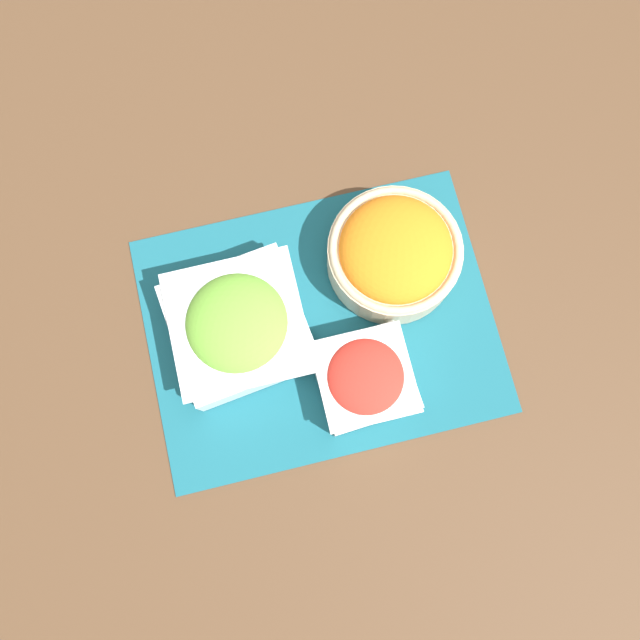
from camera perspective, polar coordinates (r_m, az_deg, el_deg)
ground_plane at (r=0.87m, az=0.00°, el=-0.46°), size 3.00×3.00×0.00m
placemat at (r=0.87m, az=0.00°, el=-0.44°), size 0.48×0.36×0.00m
tomato_bowl at (r=0.82m, az=4.10°, el=-5.32°), size 0.13×0.13×0.07m
carrot_bowl at (r=0.85m, az=6.80°, el=6.11°), size 0.18×0.18×0.09m
lettuce_bowl at (r=0.84m, az=-7.46°, el=-0.52°), size 0.19×0.19×0.08m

